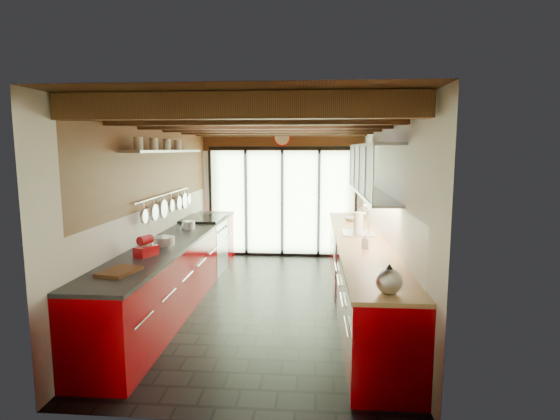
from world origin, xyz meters
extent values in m
plane|color=black|center=(0.00, 0.00, 0.00)|extent=(5.50, 5.50, 0.00)
plane|color=silver|center=(0.00, 2.75, 1.30)|extent=(3.20, 0.00, 3.20)
plane|color=silver|center=(0.00, -2.75, 1.30)|extent=(3.20, 0.00, 3.20)
plane|color=silver|center=(-1.60, 0.00, 1.30)|extent=(0.00, 5.50, 5.50)
plane|color=silver|center=(1.60, 0.00, 1.30)|extent=(0.00, 5.50, 5.50)
plane|color=#472814|center=(0.00, 0.00, 2.60)|extent=(5.50, 5.50, 0.00)
cube|color=#593316|center=(0.00, -2.25, 2.48)|extent=(3.14, 0.14, 0.22)
cube|color=#593316|center=(0.00, -1.35, 2.48)|extent=(3.14, 0.14, 0.22)
cube|color=#593316|center=(0.00, -0.45, 2.48)|extent=(3.14, 0.14, 0.22)
cube|color=#593316|center=(0.00, 0.45, 2.48)|extent=(3.14, 0.14, 0.22)
cube|color=#593316|center=(0.00, 1.35, 2.48)|extent=(3.14, 0.14, 0.22)
cube|color=#593316|center=(0.00, 2.25, 2.48)|extent=(3.14, 0.14, 0.22)
cube|color=brown|center=(0.00, 2.71, 2.35)|extent=(3.14, 0.06, 0.50)
plane|color=brown|center=(-1.57, 0.20, 1.98)|extent=(0.00, 4.90, 4.90)
plane|color=#C6EAAD|center=(0.00, 2.73, 1.08)|extent=(2.90, 0.00, 2.90)
cube|color=black|center=(-1.45, 2.72, 1.07)|extent=(0.05, 0.04, 2.15)
cube|color=black|center=(1.45, 2.72, 1.07)|extent=(0.05, 0.04, 2.15)
cube|color=black|center=(0.00, 2.69, 1.07)|extent=(0.06, 0.05, 2.15)
cube|color=black|center=(0.00, 2.69, 2.15)|extent=(2.90, 0.05, 0.06)
cylinder|color=red|center=(0.00, 2.67, 2.35)|extent=(0.34, 0.04, 0.34)
cylinder|color=beige|center=(0.00, 2.65, 2.35)|extent=(0.28, 0.02, 0.28)
cube|color=#9A0004|center=(-1.28, 0.00, 0.44)|extent=(0.65, 5.00, 0.88)
cube|color=black|center=(-1.28, 0.00, 0.90)|extent=(0.68, 5.00, 0.04)
cube|color=silver|center=(-1.28, 1.45, 0.44)|extent=(0.66, 0.90, 0.90)
cube|color=black|center=(-1.28, 1.45, 0.93)|extent=(0.65, 0.90, 0.06)
cube|color=#9A0004|center=(1.28, 0.00, 0.44)|extent=(0.65, 5.00, 0.88)
cube|color=#A98052|center=(1.28, 0.00, 0.90)|extent=(0.68, 5.00, 0.04)
cube|color=white|center=(0.95, 0.40, 0.44)|extent=(0.02, 0.60, 0.84)
cube|color=silver|center=(1.28, 0.40, 0.93)|extent=(0.45, 0.52, 0.02)
cylinder|color=silver|center=(1.42, 0.40, 1.10)|extent=(0.02, 0.02, 0.34)
torus|color=silver|center=(1.36, 0.40, 1.27)|extent=(0.14, 0.02, 0.14)
plane|color=silver|center=(1.26, 0.30, 1.85)|extent=(0.00, 3.00, 3.00)
cube|color=#9EA0A5|center=(1.43, 0.30, 1.51)|extent=(0.34, 3.00, 0.03)
cube|color=#9EA0A5|center=(1.43, 0.30, 2.19)|extent=(0.34, 3.00, 0.03)
cylinder|color=silver|center=(-1.54, 0.30, 1.47)|extent=(0.02, 2.20, 0.02)
cube|color=silver|center=(-1.45, 0.20, 2.10)|extent=(0.28, 2.60, 0.03)
cylinder|color=silver|center=(-1.50, -0.60, 1.29)|extent=(0.04, 0.18, 0.18)
cylinder|color=silver|center=(-1.50, -0.25, 1.29)|extent=(0.04, 0.22, 0.22)
cylinder|color=silver|center=(-1.50, 0.10, 1.29)|extent=(0.04, 0.26, 0.26)
cylinder|color=silver|center=(-1.50, 0.45, 1.29)|extent=(0.04, 0.18, 0.18)
cylinder|color=silver|center=(-1.50, 0.80, 1.29)|extent=(0.04, 0.22, 0.22)
cylinder|color=silver|center=(-1.50, 1.10, 1.29)|extent=(0.04, 0.26, 0.26)
cylinder|color=silver|center=(-1.50, 1.35, 1.29)|extent=(0.04, 0.18, 0.18)
cube|color=red|center=(-1.27, -1.15, 0.98)|extent=(0.25, 0.30, 0.11)
cylinder|color=red|center=(-1.27, -1.17, 1.11)|extent=(0.16, 0.20, 0.10)
cylinder|color=silver|center=(-1.27, -1.10, 1.01)|extent=(0.17, 0.17, 0.11)
cylinder|color=silver|center=(-1.27, 0.54, 0.98)|extent=(0.23, 0.23, 0.12)
cylinder|color=silver|center=(-1.27, -0.58, 0.97)|extent=(0.30, 0.30, 0.11)
cube|color=brown|center=(-1.27, -1.85, 0.94)|extent=(0.37, 0.45, 0.03)
sphere|color=silver|center=(1.27, -2.25, 1.03)|extent=(0.27, 0.27, 0.23)
cone|color=black|center=(1.27, -2.25, 1.16)|extent=(0.10, 0.10, 0.06)
cylinder|color=silver|center=(1.27, -2.13, 1.04)|extent=(0.04, 0.09, 0.05)
cylinder|color=white|center=(1.27, 0.39, 1.07)|extent=(0.18, 0.18, 0.30)
cylinder|color=silver|center=(1.27, 0.39, 1.26)|extent=(0.04, 0.04, 0.06)
imported|color=silver|center=(1.27, -0.55, 1.01)|extent=(0.11, 0.11, 0.19)
imported|color=silver|center=(1.27, 1.55, 0.95)|extent=(0.33, 0.33, 0.06)
camera|label=1|loc=(0.63, -5.87, 2.12)|focal=28.00mm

